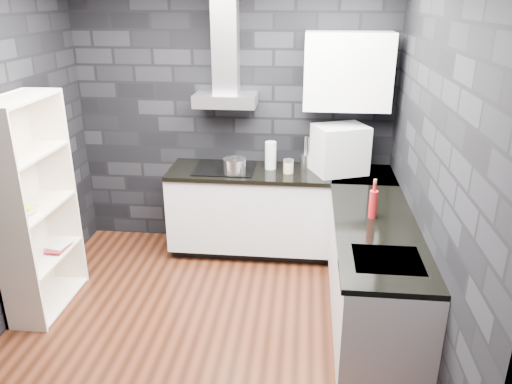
% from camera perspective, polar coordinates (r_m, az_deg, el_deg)
% --- Properties ---
extents(ground, '(3.20, 3.20, 0.00)m').
position_cam_1_polar(ground, '(4.22, -5.55, -14.83)').
color(ground, '#482113').
extents(wall_back, '(3.20, 0.05, 2.70)m').
position_cam_1_polar(wall_back, '(5.14, -2.54, 8.56)').
color(wall_back, black).
rests_on(wall_back, ground).
extents(wall_front, '(3.20, 0.05, 2.70)m').
position_cam_1_polar(wall_front, '(2.18, -15.28, -10.90)').
color(wall_front, black).
rests_on(wall_front, ground).
extents(wall_right, '(0.05, 3.20, 2.70)m').
position_cam_1_polar(wall_right, '(3.63, 19.68, 1.81)').
color(wall_right, black).
rests_on(wall_right, ground).
extents(toekick_back, '(2.18, 0.50, 0.10)m').
position_cam_1_polar(toekick_back, '(5.27, 2.65, -6.18)').
color(toekick_back, black).
rests_on(toekick_back, ground).
extents(toekick_right, '(0.50, 1.78, 0.10)m').
position_cam_1_polar(toekick_right, '(4.25, 13.31, -14.29)').
color(toekick_right, black).
rests_on(toekick_right, ground).
extents(counter_back_cab, '(2.20, 0.60, 0.76)m').
position_cam_1_polar(counter_back_cab, '(5.05, 2.70, -2.06)').
color(counter_back_cab, silver).
rests_on(counter_back_cab, ground).
extents(counter_right_cab, '(0.60, 1.80, 0.76)m').
position_cam_1_polar(counter_right_cab, '(4.01, 13.26, -9.28)').
color(counter_right_cab, silver).
rests_on(counter_right_cab, ground).
extents(counter_back_top, '(2.20, 0.62, 0.04)m').
position_cam_1_polar(counter_back_top, '(4.90, 2.77, 2.19)').
color(counter_back_top, black).
rests_on(counter_back_top, counter_back_cab).
extents(counter_right_top, '(0.62, 1.80, 0.04)m').
position_cam_1_polar(counter_right_top, '(3.83, 13.61, -4.11)').
color(counter_right_top, black).
rests_on(counter_right_top, counter_right_cab).
extents(counter_corner_top, '(0.62, 0.62, 0.04)m').
position_cam_1_polar(counter_corner_top, '(4.93, 12.10, 1.86)').
color(counter_corner_top, black).
rests_on(counter_corner_top, counter_right_cab).
extents(hood_body, '(0.60, 0.34, 0.12)m').
position_cam_1_polar(hood_body, '(4.91, -3.51, 10.45)').
color(hood_body, silver).
rests_on(hood_body, wall_back).
extents(hood_chimney, '(0.24, 0.20, 0.90)m').
position_cam_1_polar(hood_chimney, '(4.91, -3.51, 16.46)').
color(hood_chimney, silver).
rests_on(hood_chimney, hood_body).
extents(upper_cabinet, '(0.80, 0.35, 0.70)m').
position_cam_1_polar(upper_cabinet, '(4.81, 10.43, 13.42)').
color(upper_cabinet, white).
rests_on(upper_cabinet, wall_back).
extents(cooktop, '(0.58, 0.50, 0.01)m').
position_cam_1_polar(cooktop, '(4.96, -3.58, 2.72)').
color(cooktop, black).
rests_on(cooktop, counter_back_top).
extents(sink_rim, '(0.44, 0.40, 0.01)m').
position_cam_1_polar(sink_rim, '(3.38, 14.80, -7.52)').
color(sink_rim, silver).
rests_on(sink_rim, counter_right_top).
extents(pot, '(0.25, 0.25, 0.13)m').
position_cam_1_polar(pot, '(4.79, -2.44, 2.94)').
color(pot, silver).
rests_on(pot, cooktop).
extents(glass_vase, '(0.12, 0.12, 0.27)m').
position_cam_1_polar(glass_vase, '(4.92, 1.68, 4.21)').
color(glass_vase, silver).
rests_on(glass_vase, counter_back_top).
extents(storage_jar, '(0.10, 0.10, 0.12)m').
position_cam_1_polar(storage_jar, '(4.83, 3.72, 2.87)').
color(storage_jar, tan).
rests_on(storage_jar, counter_back_top).
extents(utensil_crock, '(0.13, 0.13, 0.13)m').
position_cam_1_polar(utensil_crock, '(4.99, 5.72, 3.53)').
color(utensil_crock, silver).
rests_on(utensil_crock, counter_back_top).
extents(appliance_garage, '(0.58, 0.52, 0.47)m').
position_cam_1_polar(appliance_garage, '(4.85, 9.55, 4.77)').
color(appliance_garage, silver).
rests_on(appliance_garage, counter_back_top).
extents(red_bottle, '(0.08, 0.08, 0.22)m').
position_cam_1_polar(red_bottle, '(3.92, 13.23, -1.38)').
color(red_bottle, maroon).
rests_on(red_bottle, counter_right_top).
extents(bookshelf, '(0.55, 0.86, 1.80)m').
position_cam_1_polar(bookshelf, '(4.41, -23.98, -1.69)').
color(bookshelf, '#F4E4D0').
rests_on(bookshelf, ground).
extents(fruit_bowl, '(0.24, 0.24, 0.05)m').
position_cam_1_polar(fruit_bowl, '(4.28, -24.96, -1.98)').
color(fruit_bowl, white).
rests_on(fruit_bowl, bookshelf).
extents(book_red, '(0.15, 0.02, 0.20)m').
position_cam_1_polar(book_red, '(4.62, -22.71, -4.89)').
color(book_red, maroon).
rests_on(book_red, bookshelf).
extents(book_second, '(0.16, 0.05, 0.22)m').
position_cam_1_polar(book_second, '(4.67, -22.45, -4.28)').
color(book_second, '#B2B2B2').
rests_on(book_second, bookshelf).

